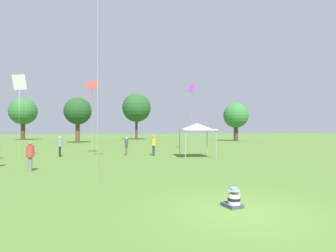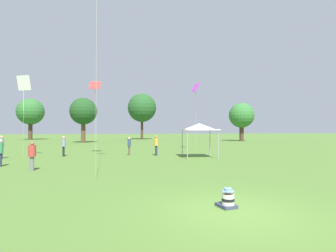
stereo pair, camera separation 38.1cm
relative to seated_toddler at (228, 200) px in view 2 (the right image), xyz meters
name	(u,v)px [view 2 (the right image)]	position (x,y,z in m)	size (l,w,h in m)	color
ground_plane	(235,212)	(0.00, -0.42, -0.23)	(300.00, 300.00, 0.00)	#4C702D
seated_toddler	(228,200)	(0.00, 0.00, 0.00)	(0.51, 0.59, 0.58)	#383D56
person_standing_0	(156,144)	(1.09, 15.37, 0.81)	(0.50, 0.50, 1.74)	#282D42
person_standing_1	(64,144)	(-6.58, 16.60, 0.79)	(0.44, 0.44, 1.69)	black
person_standing_2	(129,144)	(-1.14, 16.27, 0.73)	(0.33, 0.33, 1.58)	brown
person_standing_3	(2,145)	(-10.95, 15.87, 0.85)	(0.35, 0.35, 1.78)	#282D42
person_standing_4	(32,154)	(-7.12, 8.74, 0.70)	(0.55, 0.55, 1.58)	slate
person_standing_5	(0,150)	(-9.39, 10.96, 0.75)	(0.43, 0.43, 1.64)	#282D42
canopy_tent	(199,127)	(4.17, 13.06, 2.22)	(3.01, 3.01, 2.75)	white
kite_0	(24,84)	(-9.61, 16.52, 5.68)	(1.19, 0.80, 6.60)	white
kite_1	(195,89)	(6.64, 20.67, 6.57)	(0.75, 1.19, 7.45)	#B738C6
kite_3	(95,87)	(-4.07, 17.41, 5.85)	(1.08, 0.84, 6.59)	red
distant_tree_0	(31,112)	(-19.34, 58.86, 6.15)	(5.96, 5.96, 9.44)	#473323
distant_tree_1	(83,112)	(-6.62, 41.01, 5.21)	(4.67, 4.67, 7.85)	brown
distant_tree_2	(241,116)	(23.94, 40.87, 4.91)	(5.05, 5.05, 7.73)	#473323
distant_tree_3	(142,108)	(5.69, 54.56, 7.22)	(6.70, 6.70, 10.83)	#473323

